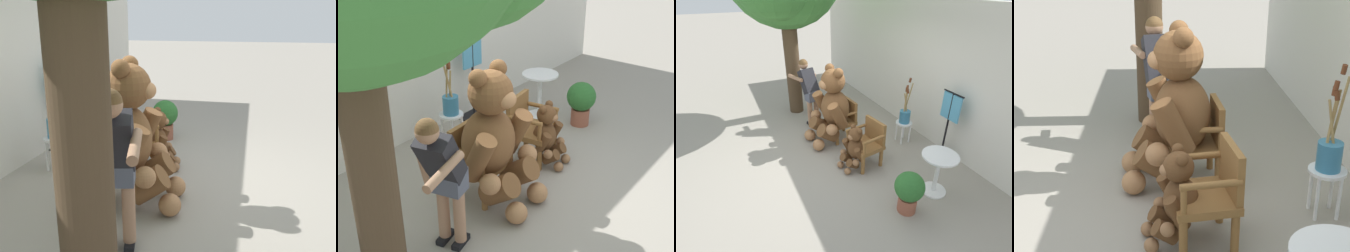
# 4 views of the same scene
# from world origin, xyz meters

# --- Properties ---
(ground_plane) EXTENTS (60.00, 60.00, 0.00)m
(ground_plane) POSITION_xyz_m (0.00, 0.00, 0.00)
(ground_plane) COLOR gray
(wooden_chair_left) EXTENTS (0.60, 0.56, 0.86)m
(wooden_chair_left) POSITION_xyz_m (-0.53, 0.68, 0.46)
(wooden_chair_left) COLOR brown
(wooden_chair_left) RESTS_ON ground
(wooden_chair_right) EXTENTS (0.63, 0.60, 0.86)m
(wooden_chair_right) POSITION_xyz_m (0.52, 0.68, 0.46)
(wooden_chair_right) COLOR brown
(wooden_chair_right) RESTS_ON ground
(teddy_bear_large) EXTENTS (0.98, 0.95, 1.63)m
(teddy_bear_large) POSITION_xyz_m (-0.52, 0.41, 0.80)
(teddy_bear_large) COLOR brown
(teddy_bear_large) RESTS_ON ground
(teddy_bear_small) EXTENTS (0.52, 0.51, 0.85)m
(teddy_bear_small) POSITION_xyz_m (0.54, 0.39, 0.42)
(teddy_bear_small) COLOR brown
(teddy_bear_small) RESTS_ON ground
(person_visitor) EXTENTS (0.75, 0.60, 1.52)m
(person_visitor) POSITION_xyz_m (-1.48, 0.27, 0.91)
(person_visitor) COLOR black
(person_visitor) RESTS_ON ground
(white_stool) EXTENTS (0.34, 0.34, 0.46)m
(white_stool) POSITION_xyz_m (0.19, 1.76, 0.36)
(white_stool) COLOR white
(white_stool) RESTS_ON ground
(brush_bucket) EXTENTS (0.22, 0.22, 0.95)m
(brush_bucket) POSITION_xyz_m (0.18, 1.76, 0.65)
(brush_bucket) COLOR teal
(brush_bucket) RESTS_ON white_stool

